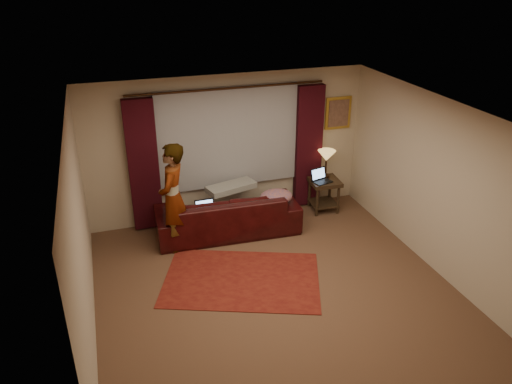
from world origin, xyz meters
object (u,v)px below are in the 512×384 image
(laptop_sofa, at_px, (206,209))
(end_table, at_px, (324,195))
(sofa, at_px, (227,206))
(tiffany_lamp, at_px, (326,164))
(person, at_px, (173,198))
(laptop_table, at_px, (323,176))

(laptop_sofa, relative_size, end_table, 0.57)
(sofa, height_order, laptop_sofa, sofa)
(tiffany_lamp, xyz_separation_m, person, (-2.94, -0.61, 0.02))
(tiffany_lamp, relative_size, person, 0.29)
(laptop_sofa, distance_m, tiffany_lamp, 2.49)
(sofa, relative_size, person, 1.34)
(end_table, relative_size, laptop_table, 1.73)
(person, bearing_deg, tiffany_lamp, 125.54)
(tiffany_lamp, bearing_deg, end_table, -119.91)
(tiffany_lamp, distance_m, laptop_table, 0.28)
(sofa, distance_m, end_table, 1.96)
(sofa, height_order, person, person)
(end_table, height_order, laptop_table, laptop_table)
(end_table, distance_m, person, 2.98)
(laptop_sofa, bearing_deg, sofa, 26.44)
(tiffany_lamp, xyz_separation_m, laptop_table, (-0.15, -0.19, -0.14))
(person, bearing_deg, laptop_table, 122.35)
(laptop_sofa, xyz_separation_m, tiffany_lamp, (2.41, 0.58, 0.28))
(laptop_sofa, xyz_separation_m, person, (-0.53, -0.03, 0.30))
(laptop_sofa, relative_size, person, 0.19)
(end_table, bearing_deg, person, -170.21)
(tiffany_lamp, bearing_deg, laptop_sofa, -166.46)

